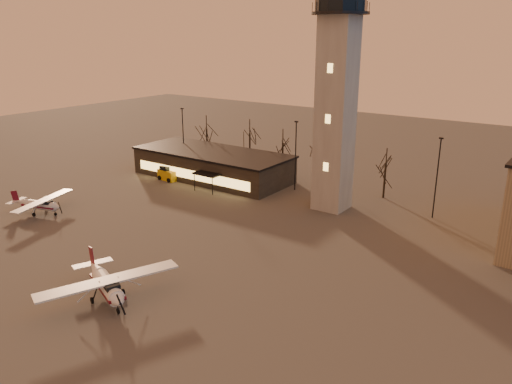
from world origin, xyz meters
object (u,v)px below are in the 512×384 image
(control_tower, at_px, (337,81))
(terminal, at_px, (212,164))
(cessna_rear, at_px, (42,207))
(cessna_front, at_px, (109,290))
(service_cart, at_px, (168,175))

(control_tower, relative_size, terminal, 1.28)
(control_tower, height_order, cessna_rear, control_tower)
(control_tower, bearing_deg, terminal, 174.85)
(control_tower, distance_m, cessna_front, 36.23)
(cessna_front, bearing_deg, cessna_rear, -178.48)
(cessna_front, xyz_separation_m, service_cart, (-22.50, 29.61, -0.31))
(control_tower, height_order, terminal, control_tower)
(control_tower, xyz_separation_m, cessna_rear, (-28.82, -23.38, -15.39))
(cessna_front, distance_m, cessna_rear, 26.17)
(control_tower, relative_size, cessna_rear, 3.32)
(control_tower, relative_size, cessna_front, 2.80)
(cessna_front, relative_size, cessna_rear, 1.19)
(cessna_front, height_order, cessna_rear, cessna_front)
(terminal, distance_m, service_cart, 7.07)
(cessna_rear, bearing_deg, control_tower, 21.87)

